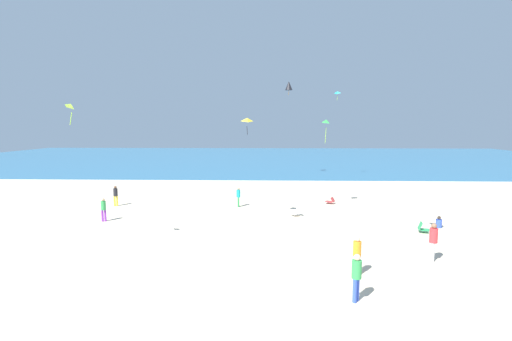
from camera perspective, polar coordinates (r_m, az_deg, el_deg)
ground_plane at (r=24.97m, az=0.31°, el=-6.79°), size 120.00×120.00×0.00m
ocean_water at (r=70.01m, az=1.33°, el=2.04°), size 120.00×60.00×0.05m
beach_chair_near_camera at (r=22.67m, az=24.51°, el=-8.13°), size 0.71×0.63×0.60m
beach_chair_far_right at (r=28.73m, az=11.52°, el=-4.63°), size 0.84×0.78×0.52m
beach_chair_mid_beach at (r=24.54m, az=6.33°, el=-6.36°), size 0.80×0.76×0.65m
person_0 at (r=13.21m, az=15.36°, el=-15.30°), size 0.46×0.46×1.66m
person_1 at (r=27.05m, az=-2.75°, el=-3.91°), size 0.30×0.30×1.46m
person_2 at (r=24.79m, az=-22.62°, el=-5.39°), size 0.39×0.39×1.48m
person_3 at (r=29.20m, az=-20.99°, el=-3.48°), size 0.38×0.38×1.53m
person_4 at (r=24.19m, az=26.53°, el=-7.35°), size 0.45×0.61×0.69m
person_5 at (r=15.38m, az=15.43°, el=-12.23°), size 0.38×0.38×1.60m
person_6 at (r=18.00m, az=25.86°, el=-9.63°), size 0.47×0.47×1.72m
kite_lime at (r=18.22m, az=-26.83°, el=8.95°), size 0.56×0.54×0.98m
kite_green at (r=26.45m, az=10.86°, el=7.50°), size 0.79×0.80×1.68m
kite_teal at (r=42.63m, az=12.52°, el=11.77°), size 0.75×0.72×1.06m
kite_yellow at (r=22.03m, az=-1.37°, el=7.89°), size 0.69×0.61×1.04m
kite_black at (r=43.04m, az=5.12°, el=13.00°), size 1.02×1.02×1.56m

